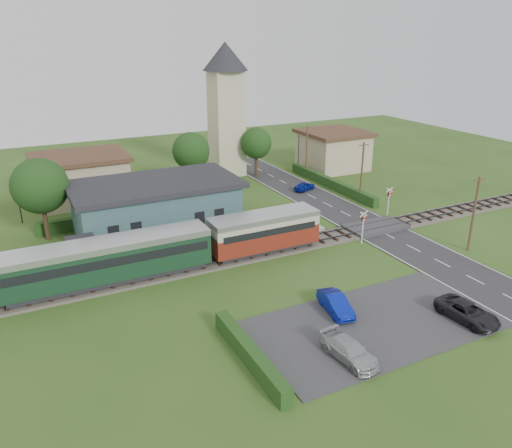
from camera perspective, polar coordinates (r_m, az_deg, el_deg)
name	(u,v)px	position (r m, az deg, el deg)	size (l,w,h in m)	color
ground	(301,255)	(45.14, 5.21, -3.53)	(120.00, 120.00, 0.00)	#2D4C19
railway_track	(290,246)	(46.65, 3.93, -2.50)	(76.00, 3.20, 0.49)	#4C443D
road	(388,236)	(50.75, 14.88, -1.28)	(6.00, 70.00, 0.05)	#28282B
car_park	(374,324)	(35.84, 13.37, -11.03)	(17.00, 9.00, 0.08)	#333335
crossing_deck	(375,227)	(52.07, 13.47, -0.34)	(6.20, 3.40, 0.45)	#333335
platform	(176,252)	(45.57, -9.08, -3.16)	(30.00, 3.00, 0.45)	gray
equipment_hut	(82,253)	(43.53, -19.25, -3.15)	(2.30, 2.30, 2.55)	beige
station_building	(156,207)	(49.87, -11.32, 1.91)	(16.00, 9.00, 5.30)	#40686A
train	(66,267)	(40.32, -20.86, -4.66)	(43.20, 2.90, 3.40)	#232328
church_tower	(226,100)	(68.76, -3.44, 13.97)	(6.00, 6.00, 17.60)	beige
house_west	(81,177)	(62.16, -19.37, 5.04)	(10.80, 8.80, 5.50)	tan
house_east	(333,149)	(73.88, 8.81, 8.41)	(8.80, 8.80, 5.50)	tan
hedge_carpark	(250,354)	(31.06, -0.68, -14.68)	(0.80, 9.00, 1.20)	#193814
hedge_roadside	(331,183)	(64.85, 8.54, 4.64)	(0.80, 18.00, 1.20)	#193814
hedge_station	(146,213)	(54.67, -12.47, 1.27)	(22.00, 0.80, 1.30)	#193814
tree_a	(40,186)	(50.51, -23.47, 3.99)	(5.20, 5.20, 8.00)	#332316
tree_b	(191,151)	(62.56, -7.44, 8.27)	(4.60, 4.60, 7.34)	#332316
tree_c	(256,143)	(68.25, 0.02, 9.21)	(4.20, 4.20, 6.78)	#332316
utility_pole_b	(474,213)	(48.58, 23.63, 1.14)	(1.40, 0.22, 7.00)	#473321
utility_pole_c	(362,171)	(59.44, 12.00, 5.92)	(1.40, 0.22, 7.00)	#473321
utility_pole_d	(307,151)	(68.91, 5.81, 8.34)	(1.40, 0.22, 7.00)	#473321
crossing_signal_near	(363,223)	(47.50, 12.14, 0.15)	(0.84, 0.28, 3.28)	silver
crossing_signal_far	(389,198)	(55.39, 14.95, 2.94)	(0.84, 0.28, 3.28)	silver
streetlamp_west	(18,195)	(56.88, -25.60, 2.97)	(0.30, 0.30, 5.15)	#3F3F47
streetlamp_east	(299,147)	(74.11, 4.91, 8.82)	(0.30, 0.30, 5.15)	#3F3F47
car_on_road	(304,186)	(63.16, 5.56, 4.31)	(1.28, 3.17, 1.08)	navy
car_park_blue	(336,304)	(36.33, 9.08, -8.97)	(1.35, 3.86, 1.27)	#081A9B
car_park_silver	(349,351)	(31.74, 10.62, -14.02)	(1.71, 4.20, 1.22)	#B0B1B5
car_park_dark	(467,312)	(37.87, 23.02, -9.22)	(2.09, 4.53, 1.26)	black
pedestrian_near	(234,230)	(47.02, -2.50, -0.70)	(0.62, 0.40, 1.69)	gray
pedestrian_far	(106,257)	(43.21, -16.78, -3.58)	(0.89, 0.70, 1.84)	gray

